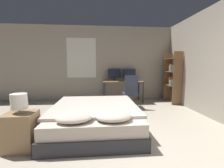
# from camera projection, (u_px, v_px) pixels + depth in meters

# --- Properties ---
(wall_back) EXTENTS (12.00, 0.08, 2.70)m
(wall_back) POSITION_uv_depth(u_px,v_px,m) (113.00, 64.00, 5.57)
(wall_back) COLOR #9E9384
(wall_back) RESTS_ON ground_plane
(bed) EXTENTS (1.69, 2.01, 0.55)m
(bed) POSITION_uv_depth(u_px,v_px,m) (95.00, 117.00, 3.04)
(bed) COLOR #2D2D33
(bed) RESTS_ON ground_plane
(nightstand) EXTENTS (0.43, 0.39, 0.57)m
(nightstand) POSITION_uv_depth(u_px,v_px,m) (21.00, 131.00, 2.27)
(nightstand) COLOR #997551
(nightstand) RESTS_ON ground_plane
(bedside_lamp) EXTENTS (0.23, 0.23, 0.29)m
(bedside_lamp) POSITION_uv_depth(u_px,v_px,m) (19.00, 101.00, 2.21)
(bedside_lamp) COLOR gray
(bedside_lamp) RESTS_ON nightstand
(desk) EXTENTS (1.41, 0.69, 0.75)m
(desk) POSITION_uv_depth(u_px,v_px,m) (123.00, 83.00, 5.26)
(desk) COLOR #846042
(desk) RESTS_ON ground_plane
(monitor_left) EXTENTS (0.47, 0.16, 0.40)m
(monitor_left) POSITION_uv_depth(u_px,v_px,m) (114.00, 74.00, 5.44)
(monitor_left) COLOR black
(monitor_left) RESTS_ON desk
(monitor_right) EXTENTS (0.47, 0.16, 0.40)m
(monitor_right) POSITION_uv_depth(u_px,v_px,m) (129.00, 74.00, 5.49)
(monitor_right) COLOR black
(monitor_right) RESTS_ON desk
(keyboard) EXTENTS (0.38, 0.13, 0.02)m
(keyboard) POSITION_uv_depth(u_px,v_px,m) (124.00, 81.00, 5.01)
(keyboard) COLOR black
(keyboard) RESTS_ON desk
(computer_mouse) EXTENTS (0.07, 0.05, 0.04)m
(computer_mouse) POSITION_uv_depth(u_px,v_px,m) (132.00, 81.00, 5.03)
(computer_mouse) COLOR black
(computer_mouse) RESTS_ON desk
(office_chair) EXTENTS (0.52, 0.52, 1.00)m
(office_chair) POSITION_uv_depth(u_px,v_px,m) (130.00, 95.00, 4.54)
(office_chair) COLOR black
(office_chair) RESTS_ON ground_plane
(bookshelf) EXTENTS (0.30, 0.71, 1.73)m
(bookshelf) POSITION_uv_depth(u_px,v_px,m) (173.00, 75.00, 5.06)
(bookshelf) COLOR brown
(bookshelf) RESTS_ON ground_plane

